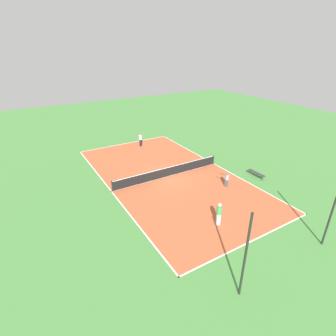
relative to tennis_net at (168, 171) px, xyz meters
name	(u,v)px	position (x,y,z in m)	size (l,w,h in m)	color
ground_plane	(168,176)	(0.00, 0.00, -0.54)	(80.00, 80.00, 0.00)	#47843D
court_surface	(168,176)	(0.00, 0.00, -0.53)	(11.57, 21.63, 0.02)	#B75633
tennis_net	(168,171)	(0.00, 0.00, 0.00)	(11.37, 0.10, 1.02)	black
bench	(257,173)	(-7.27, 4.47, -0.15)	(0.36, 1.95, 0.45)	#333338
player_baseline_gray	(227,179)	(-3.48, 4.39, 0.26)	(0.56, 0.99, 1.38)	#4C4C51
player_far_green	(219,212)	(0.79, 8.27, 0.49)	(0.42, 0.42, 1.75)	white
player_near_white	(140,139)	(-1.33, -8.95, 0.44)	(0.50, 0.50, 1.67)	black
tennis_ball_midcourt	(134,180)	(3.19, -0.96, -0.48)	(0.07, 0.07, 0.07)	#CCE033
tennis_ball_left_sideline	(182,169)	(-2.02, -0.67, -0.48)	(0.07, 0.07, 0.07)	#CCE033
fence_post_back_left	(332,211)	(-3.63, 13.24, 1.97)	(0.12, 0.12, 5.03)	black
fence_post_back_right	(245,257)	(3.63, 13.24, 1.97)	(0.12, 0.12, 5.03)	black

